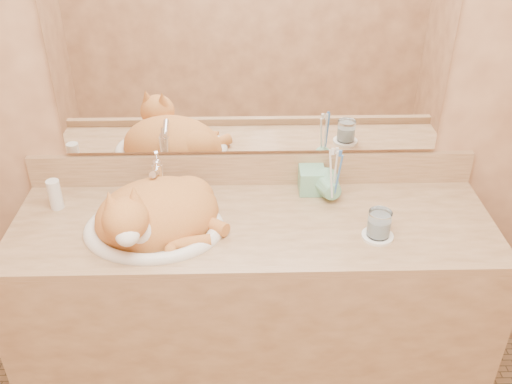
{
  "coord_description": "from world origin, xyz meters",
  "views": [
    {
      "loc": [
        -0.03,
        -0.8,
        1.95
      ],
      "look_at": [
        0.01,
        0.7,
        0.99
      ],
      "focal_mm": 40.0,
      "sensor_mm": 36.0,
      "label": 1
    }
  ],
  "objects_px": {
    "vanity_counter": "(254,319)",
    "cat": "(154,212)",
    "water_glass": "(379,224)",
    "toothbrush_cup": "(333,194)",
    "soap_dispenser": "(314,173)",
    "sink_basin": "(153,212)"
  },
  "relations": [
    {
      "from": "vanity_counter",
      "to": "cat",
      "type": "distance_m",
      "value": 0.58
    },
    {
      "from": "vanity_counter",
      "to": "water_glass",
      "type": "bearing_deg",
      "value": -10.89
    },
    {
      "from": "toothbrush_cup",
      "to": "vanity_counter",
      "type": "bearing_deg",
      "value": -158.37
    },
    {
      "from": "vanity_counter",
      "to": "water_glass",
      "type": "relative_size",
      "value": 18.41
    },
    {
      "from": "vanity_counter",
      "to": "cat",
      "type": "relative_size",
      "value": 3.9
    },
    {
      "from": "cat",
      "to": "soap_dispenser",
      "type": "distance_m",
      "value": 0.56
    },
    {
      "from": "cat",
      "to": "water_glass",
      "type": "xyz_separation_m",
      "value": [
        0.71,
        -0.06,
        -0.01
      ]
    },
    {
      "from": "cat",
      "to": "water_glass",
      "type": "distance_m",
      "value": 0.71
    },
    {
      "from": "soap_dispenser",
      "to": "toothbrush_cup",
      "type": "distance_m",
      "value": 0.1
    },
    {
      "from": "sink_basin",
      "to": "water_glass",
      "type": "distance_m",
      "value": 0.72
    },
    {
      "from": "water_glass",
      "to": "soap_dispenser",
      "type": "bearing_deg",
      "value": 127.87
    },
    {
      "from": "vanity_counter",
      "to": "toothbrush_cup",
      "type": "xyz_separation_m",
      "value": [
        0.28,
        0.11,
        0.47
      ]
    },
    {
      "from": "soap_dispenser",
      "to": "toothbrush_cup",
      "type": "bearing_deg",
      "value": -37.14
    },
    {
      "from": "sink_basin",
      "to": "water_glass",
      "type": "relative_size",
      "value": 5.11
    },
    {
      "from": "sink_basin",
      "to": "cat",
      "type": "relative_size",
      "value": 1.08
    },
    {
      "from": "vanity_counter",
      "to": "toothbrush_cup",
      "type": "relative_size",
      "value": 15.87
    },
    {
      "from": "toothbrush_cup",
      "to": "water_glass",
      "type": "bearing_deg",
      "value": -57.46
    },
    {
      "from": "soap_dispenser",
      "to": "vanity_counter",
      "type": "bearing_deg",
      "value": -142.52
    },
    {
      "from": "cat",
      "to": "water_glass",
      "type": "height_order",
      "value": "cat"
    },
    {
      "from": "cat",
      "to": "toothbrush_cup",
      "type": "xyz_separation_m",
      "value": [
        0.59,
        0.12,
        -0.02
      ]
    },
    {
      "from": "vanity_counter",
      "to": "toothbrush_cup",
      "type": "bearing_deg",
      "value": 21.63
    },
    {
      "from": "vanity_counter",
      "to": "cat",
      "type": "height_order",
      "value": "cat"
    }
  ]
}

